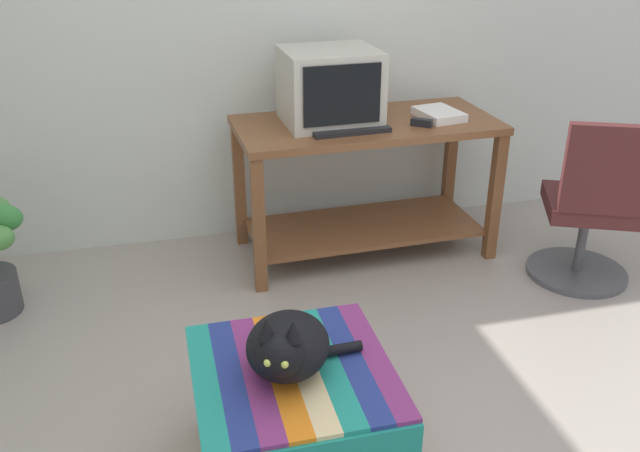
% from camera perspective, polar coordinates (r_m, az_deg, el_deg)
% --- Properties ---
extents(back_wall, '(8.00, 0.10, 2.60)m').
position_cam_1_polar(back_wall, '(3.87, -4.15, 17.79)').
color(back_wall, silver).
rests_on(back_wall, ground_plane).
extents(desk, '(1.40, 0.68, 0.76)m').
position_cam_1_polar(desk, '(3.74, 3.78, 5.12)').
color(desk, brown).
rests_on(desk, ground_plane).
extents(tv_monitor, '(0.49, 0.44, 0.38)m').
position_cam_1_polar(tv_monitor, '(3.59, 0.83, 11.43)').
color(tv_monitor, '#BCB7A8').
rests_on(tv_monitor, desk).
extents(keyboard, '(0.41, 0.17, 0.02)m').
position_cam_1_polar(keyboard, '(3.48, 2.46, 8.01)').
color(keyboard, black).
rests_on(keyboard, desk).
extents(book, '(0.23, 0.29, 0.04)m').
position_cam_1_polar(book, '(3.76, 9.84, 9.14)').
color(book, white).
rests_on(book, desk).
extents(ottoman_with_blanket, '(0.65, 0.67, 0.43)m').
position_cam_1_polar(ottoman_with_blanket, '(2.44, -2.18, -15.79)').
color(ottoman_with_blanket, tan).
rests_on(ottoman_with_blanket, ground_plane).
extents(cat, '(0.45, 0.39, 0.27)m').
position_cam_1_polar(cat, '(2.22, -2.74, -9.97)').
color(cat, black).
rests_on(cat, ottoman_with_blanket).
extents(office_chair, '(0.55, 0.55, 0.89)m').
position_cam_1_polar(office_chair, '(3.72, 21.49, 0.99)').
color(office_chair, '#4C4C51').
rests_on(office_chair, ground_plane).
extents(stapler, '(0.11, 0.10, 0.04)m').
position_cam_1_polar(stapler, '(3.60, 8.42, 8.49)').
color(stapler, black).
rests_on(stapler, desk).
extents(pen, '(0.12, 0.09, 0.01)m').
position_cam_1_polar(pen, '(3.79, 9.12, 9.06)').
color(pen, black).
rests_on(pen, desk).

